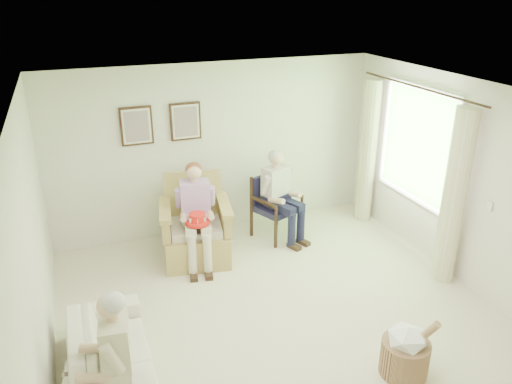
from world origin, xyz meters
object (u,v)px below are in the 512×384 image
(wicker_armchair, at_px, (196,234))
(sofa, at_px, (113,365))
(person_dark, at_px, (279,190))
(person_sofa, at_px, (112,353))
(person_wicker, at_px, (197,208))
(red_hat, at_px, (198,220))
(hatbox, at_px, (406,350))
(wood_armchair, at_px, (274,203))

(wicker_armchair, xyz_separation_m, sofa, (-1.37, -2.16, -0.09))
(person_dark, relative_size, person_sofa, 1.09)
(wicker_armchair, distance_m, person_wicker, 0.49)
(red_hat, xyz_separation_m, hatbox, (1.40, -2.63, -0.49))
(wood_armchair, xyz_separation_m, red_hat, (-1.37, -0.64, 0.25))
(person_sofa, xyz_separation_m, hatbox, (2.73, -0.48, -0.42))
(person_wicker, distance_m, red_hat, 0.22)
(wicker_armchair, distance_m, sofa, 2.56)
(sofa, height_order, person_dark, person_dark)
(wood_armchair, height_order, red_hat, wood_armchair)
(sofa, xyz_separation_m, person_dark, (2.69, 2.29, 0.51))
(red_hat, bearing_deg, person_dark, 19.30)
(person_dark, bearing_deg, hatbox, -111.85)
(person_dark, distance_m, person_sofa, 3.76)
(sofa, bearing_deg, wicker_armchair, -32.38)
(person_sofa, bearing_deg, wood_armchair, 142.93)
(person_sofa, bearing_deg, red_hat, 155.32)
(red_hat, bearing_deg, sofa, -126.17)
(person_wicker, distance_m, person_dark, 1.35)
(person_sofa, bearing_deg, sofa, -172.96)
(person_sofa, height_order, hatbox, person_sofa)
(person_wicker, bearing_deg, sofa, -114.10)
(wood_armchair, distance_m, person_wicker, 1.43)
(person_dark, bearing_deg, person_wicker, 169.61)
(wood_armchair, xyz_separation_m, person_dark, (0.00, -0.16, 0.27))
(wood_armchair, distance_m, person_dark, 0.32)
(wood_armchair, xyz_separation_m, sofa, (-2.69, -2.45, -0.23))
(wood_armchair, height_order, person_sofa, person_sofa)
(sofa, xyz_separation_m, hatbox, (2.73, -0.82, -0.01))
(sofa, bearing_deg, red_hat, -36.17)
(person_dark, bearing_deg, person_sofa, -158.26)
(wood_armchair, relative_size, sofa, 0.49)
(person_dark, bearing_deg, wicker_armchair, 163.11)
(person_wicker, height_order, person_sofa, person_wicker)
(sofa, bearing_deg, hatbox, -106.67)
(wood_armchair, relative_size, red_hat, 2.89)
(wicker_armchair, bearing_deg, hatbox, -55.26)
(wood_armchair, distance_m, hatbox, 3.27)
(wood_armchair, bearing_deg, hatbox, -111.88)
(sofa, height_order, person_sofa, person_sofa)
(person_dark, xyz_separation_m, red_hat, (-1.37, -0.48, -0.03))
(wicker_armchair, height_order, person_sofa, person_sofa)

